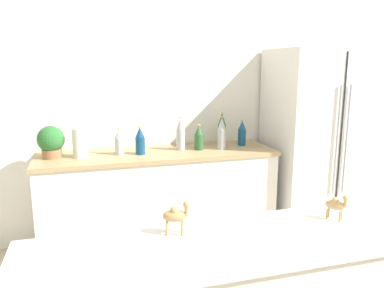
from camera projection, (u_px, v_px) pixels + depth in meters
wall_back at (177, 104)px, 3.63m from camera, size 8.00×0.06×2.55m
back_counter at (159, 199)px, 3.42m from camera, size 2.09×0.63×0.89m
refrigerator at (317, 142)px, 3.69m from camera, size 0.92×0.73×1.79m
potted_plant at (51, 141)px, 3.08m from camera, size 0.22×0.22×0.27m
paper_towel_roll at (80, 143)px, 3.10m from camera, size 0.12×0.12×0.25m
back_bottle_0 at (222, 134)px, 3.41m from camera, size 0.08×0.08×0.30m
back_bottle_1 at (140, 141)px, 3.22m from camera, size 0.08×0.08×0.24m
back_bottle_2 at (242, 133)px, 3.58m from camera, size 0.07×0.07×0.25m
back_bottle_3 at (222, 129)px, 3.56m from camera, size 0.08×0.08×0.33m
back_bottle_4 at (181, 134)px, 3.38m from camera, size 0.08×0.08×0.30m
back_bottle_5 at (199, 138)px, 3.39m from camera, size 0.08×0.08×0.23m
back_bottle_6 at (119, 142)px, 3.20m from camera, size 0.08×0.08×0.23m
camel_figurine at (176, 215)px, 1.54m from camera, size 0.12×0.08×0.14m
camel_figurine_second at (336, 205)px, 1.68m from camera, size 0.09×0.10×0.12m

